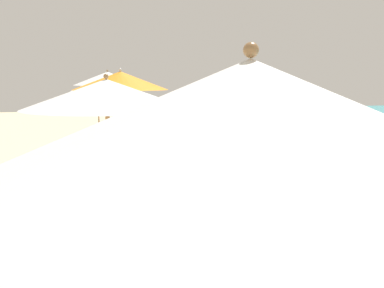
{
  "coord_description": "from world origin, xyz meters",
  "views": [
    {
      "loc": [
        -0.67,
        5.83,
        2.56
      ],
      "look_at": [
        1.07,
        12.8,
        1.4
      ],
      "focal_mm": 37.49,
      "sensor_mm": 36.0,
      "label": 1
    }
  ],
  "objects_px": {
    "umbrella_fifth": "(121,81)",
    "lounger_sixth_inland": "(135,164)",
    "lounger_fifth_inland": "(180,194)",
    "umbrella_sixth": "(108,79)",
    "lounger_farthest_inland": "(121,142)",
    "umbrella_farthest": "(98,85)",
    "lounger_farthest_shoreside": "(114,134)",
    "umbrella_fourth": "(107,94)",
    "lounger_sixth_shoreside": "(140,149)",
    "lounger_fifth_shoreside": "(143,171)",
    "beach_ball": "(222,149)",
    "lounger_fourth_shoreside": "(161,230)",
    "person_walking_near": "(247,125)",
    "umbrella_third": "(249,120)"
  },
  "relations": [
    {
      "from": "umbrella_fifth",
      "to": "umbrella_sixth",
      "type": "relative_size",
      "value": 0.98
    },
    {
      "from": "person_walking_near",
      "to": "lounger_fourth_shoreside",
      "type": "bearing_deg",
      "value": -84.29
    },
    {
      "from": "lounger_fifth_shoreside",
      "to": "beach_ball",
      "type": "relative_size",
      "value": 4.09
    },
    {
      "from": "lounger_fifth_shoreside",
      "to": "lounger_farthest_inland",
      "type": "xyz_separation_m",
      "value": [
        -0.19,
        4.8,
        -0.0
      ]
    },
    {
      "from": "umbrella_third",
      "to": "umbrella_fourth",
      "type": "xyz_separation_m",
      "value": [
        -0.41,
        3.34,
        -0.02
      ]
    },
    {
      "from": "lounger_sixth_inland",
      "to": "lounger_farthest_inland",
      "type": "distance_m",
      "value": 3.77
    },
    {
      "from": "lounger_farthest_shoreside",
      "to": "lounger_farthest_inland",
      "type": "distance_m",
      "value": 2.56
    },
    {
      "from": "umbrella_fourth",
      "to": "lounger_fifth_shoreside",
      "type": "bearing_deg",
      "value": 78.47
    },
    {
      "from": "lounger_sixth_shoreside",
      "to": "beach_ball",
      "type": "relative_size",
      "value": 3.95
    },
    {
      "from": "beach_ball",
      "to": "umbrella_sixth",
      "type": "bearing_deg",
      "value": -166.0
    },
    {
      "from": "umbrella_farthest",
      "to": "lounger_farthest_shoreside",
      "type": "xyz_separation_m",
      "value": [
        0.61,
        1.27,
        -2.05
      ]
    },
    {
      "from": "umbrella_third",
      "to": "umbrella_sixth",
      "type": "distance_m",
      "value": 10.56
    },
    {
      "from": "lounger_fifth_inland",
      "to": "beach_ball",
      "type": "xyz_separation_m",
      "value": [
        2.7,
        5.49,
        -0.14
      ]
    },
    {
      "from": "lounger_fifth_inland",
      "to": "lounger_farthest_shoreside",
      "type": "height_order",
      "value": "lounger_fifth_inland"
    },
    {
      "from": "umbrella_farthest",
      "to": "lounger_farthest_shoreside",
      "type": "distance_m",
      "value": 2.49
    },
    {
      "from": "lounger_fifth_inland",
      "to": "umbrella_sixth",
      "type": "height_order",
      "value": "umbrella_sixth"
    },
    {
      "from": "umbrella_fourth",
      "to": "lounger_fifth_inland",
      "type": "height_order",
      "value": "umbrella_fourth"
    },
    {
      "from": "umbrella_fourth",
      "to": "lounger_fifth_shoreside",
      "type": "distance_m",
      "value": 5.41
    },
    {
      "from": "umbrella_sixth",
      "to": "lounger_sixth_shoreside",
      "type": "bearing_deg",
      "value": 50.37
    },
    {
      "from": "umbrella_fourth",
      "to": "umbrella_farthest",
      "type": "height_order",
      "value": "umbrella_farthest"
    },
    {
      "from": "lounger_fourth_shoreside",
      "to": "umbrella_sixth",
      "type": "bearing_deg",
      "value": 104.3
    },
    {
      "from": "umbrella_fourth",
      "to": "person_walking_near",
      "type": "height_order",
      "value": "umbrella_fourth"
    },
    {
      "from": "lounger_sixth_inland",
      "to": "umbrella_fourth",
      "type": "bearing_deg",
      "value": -99.17
    },
    {
      "from": "umbrella_fourth",
      "to": "lounger_fifth_shoreside",
      "type": "height_order",
      "value": "umbrella_fourth"
    },
    {
      "from": "umbrella_sixth",
      "to": "person_walking_near",
      "type": "distance_m",
      "value": 5.18
    },
    {
      "from": "person_walking_near",
      "to": "umbrella_farthest",
      "type": "bearing_deg",
      "value": -171.49
    },
    {
      "from": "lounger_fourth_shoreside",
      "to": "lounger_fifth_shoreside",
      "type": "height_order",
      "value": "lounger_fifth_shoreside"
    },
    {
      "from": "umbrella_third",
      "to": "umbrella_fifth",
      "type": "xyz_separation_m",
      "value": [
        0.01,
        7.03,
        0.13
      ]
    },
    {
      "from": "lounger_farthest_inland",
      "to": "lounger_sixth_inland",
      "type": "bearing_deg",
      "value": -99.75
    },
    {
      "from": "lounger_fifth_shoreside",
      "to": "person_walking_near",
      "type": "bearing_deg",
      "value": 44.29
    },
    {
      "from": "lounger_farthest_shoreside",
      "to": "lounger_fifth_shoreside",
      "type": "bearing_deg",
      "value": -86.7
    },
    {
      "from": "umbrella_sixth",
      "to": "lounger_sixth_shoreside",
      "type": "height_order",
      "value": "umbrella_sixth"
    },
    {
      "from": "umbrella_farthest",
      "to": "person_walking_near",
      "type": "relative_size",
      "value": 1.64
    },
    {
      "from": "umbrella_fourth",
      "to": "umbrella_fifth",
      "type": "height_order",
      "value": "umbrella_fifth"
    },
    {
      "from": "umbrella_third",
      "to": "person_walking_near",
      "type": "distance_m",
      "value": 12.65
    },
    {
      "from": "umbrella_sixth",
      "to": "beach_ball",
      "type": "height_order",
      "value": "umbrella_sixth"
    },
    {
      "from": "lounger_farthest_shoreside",
      "to": "lounger_farthest_inland",
      "type": "bearing_deg",
      "value": -86.45
    },
    {
      "from": "umbrella_fifth",
      "to": "person_walking_near",
      "type": "bearing_deg",
      "value": 44.69
    },
    {
      "from": "lounger_fifth_shoreside",
      "to": "lounger_sixth_shoreside",
      "type": "xyz_separation_m",
      "value": [
        0.34,
        3.57,
        -0.06
      ]
    },
    {
      "from": "lounger_fifth_shoreside",
      "to": "lounger_farthest_shoreside",
      "type": "bearing_deg",
      "value": 96.94
    },
    {
      "from": "umbrella_fifth",
      "to": "lounger_sixth_shoreside",
      "type": "height_order",
      "value": "umbrella_fifth"
    },
    {
      "from": "umbrella_sixth",
      "to": "lounger_fifth_shoreside",
      "type": "bearing_deg",
      "value": -73.35
    },
    {
      "from": "lounger_sixth_shoreside",
      "to": "lounger_fifth_inland",
      "type": "bearing_deg",
      "value": -87.39
    },
    {
      "from": "umbrella_fifth",
      "to": "lounger_sixth_inland",
      "type": "height_order",
      "value": "umbrella_fifth"
    },
    {
      "from": "lounger_sixth_inland",
      "to": "beach_ball",
      "type": "distance_m",
      "value": 3.95
    },
    {
      "from": "lounger_sixth_inland",
      "to": "umbrella_farthest",
      "type": "relative_size",
      "value": 0.5
    },
    {
      "from": "umbrella_third",
      "to": "lounger_farthest_inland",
      "type": "distance_m",
      "value": 13.21
    },
    {
      "from": "umbrella_fifth",
      "to": "umbrella_farthest",
      "type": "distance_m",
      "value": 7.31
    },
    {
      "from": "umbrella_fourth",
      "to": "lounger_sixth_shoreside",
      "type": "xyz_separation_m",
      "value": [
        1.34,
        8.47,
        -2.12
      ]
    },
    {
      "from": "lounger_sixth_inland",
      "to": "lounger_fourth_shoreside",
      "type": "bearing_deg",
      "value": -91.8
    }
  ]
}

